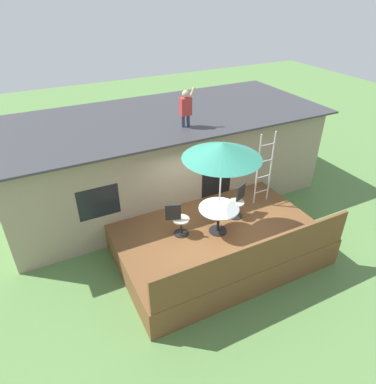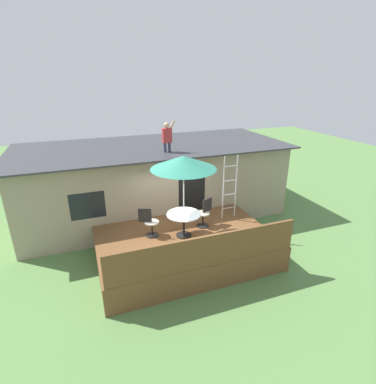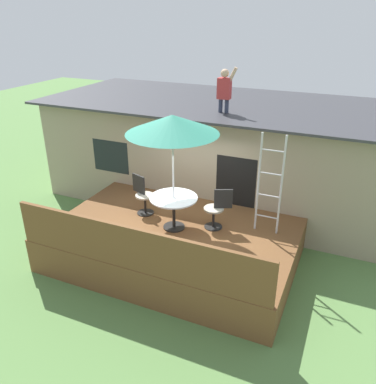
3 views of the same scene
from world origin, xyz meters
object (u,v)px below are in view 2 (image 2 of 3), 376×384
Objects in this scene: patio_table at (184,219)px; patio_chair_left at (149,222)px; person_figure at (167,135)px; patio_chair_right at (204,213)px; patio_umbrella at (183,163)px; step_ladder at (230,188)px.

patio_chair_left is at bearing 159.72° from patio_table.
patio_chair_right is (0.60, -2.01, -2.23)m from person_figure.
person_figure is 3.06m from patio_chair_right.
patio_table is 1.76m from patio_umbrella.
person_figure reaches higher than patio_table.
step_ladder is (1.90, 0.68, 0.51)m from patio_table.
person_figure is at bearing 83.94° from patio_table.
patio_table is 2.08m from step_ladder.
patio_umbrella reaches higher than patio_chair_right.
step_ladder reaches higher than patio_chair_left.
step_ladder is at bearing 19.74° from patio_table.
step_ladder is (1.90, 0.68, -1.25)m from patio_umbrella.
step_ladder is 2.97m from patio_chair_left.
patio_table is at bearing -160.26° from step_ladder.
person_figure is at bearing 133.67° from step_ladder.
patio_table is 0.94× the size of person_figure.
patio_chair_left is at bearing -121.30° from person_figure.
patio_umbrella is 2.76× the size of patio_chair_right.
person_figure is 3.26m from patio_chair_left.
person_figure reaches higher than patio_chair_left.
patio_table is at bearing 0.00° from patio_chair_right.
patio_chair_left is at bearing -23.74° from patio_chair_right.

